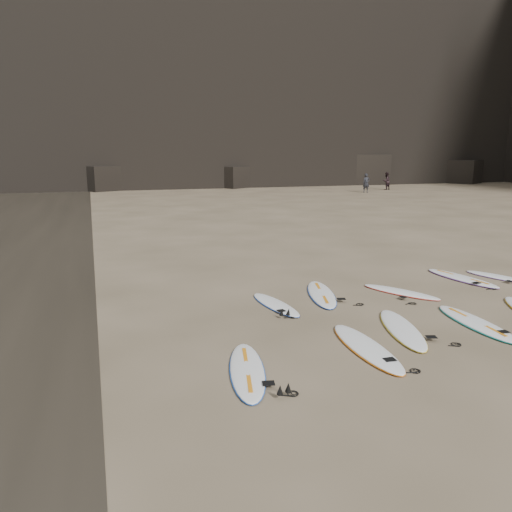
{
  "coord_description": "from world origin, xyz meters",
  "views": [
    {
      "loc": [
        -6.95,
        -8.92,
        3.85
      ],
      "look_at": [
        -3.42,
        1.78,
        1.5
      ],
      "focal_mm": 35.0,
      "sensor_mm": 36.0,
      "label": 1
    }
  ],
  "objects": [
    {
      "name": "surfboard_7",
      "position": [
        1.08,
        2.52,
        0.04
      ],
      "size": [
        1.57,
        2.27,
        0.08
      ],
      "primitive_type": "ellipsoid",
      "rotation": [
        0.0,
        0.0,
        0.5
      ],
      "color": "white",
      "rests_on": "ground"
    },
    {
      "name": "person_a",
      "position": [
        18.57,
        34.14,
        0.92
      ],
      "size": [
        0.74,
        0.56,
        1.84
      ],
      "primitive_type": "imported",
      "rotation": [
        0.0,
        0.0,
        6.09
      ],
      "color": "#222328",
      "rests_on": "ground"
    },
    {
      "name": "surfboard_0",
      "position": [
        -4.5,
        -1.01,
        0.05
      ],
      "size": [
        1.17,
        2.57,
        0.09
      ],
      "primitive_type": "ellipsoid",
      "rotation": [
        0.0,
        0.0,
        -0.23
      ],
      "color": "white",
      "rests_on": "ground"
    },
    {
      "name": "surfboard_8",
      "position": [
        3.77,
        3.26,
        0.05
      ],
      "size": [
        1.0,
        2.73,
        0.1
      ],
      "primitive_type": "ellipsoid",
      "rotation": [
        0.0,
        0.0,
        0.14
      ],
      "color": "white",
      "rests_on": "ground"
    },
    {
      "name": "surfboard_6",
      "position": [
        -1.12,
        3.01,
        0.05
      ],
      "size": [
        1.41,
        2.8,
        0.1
      ],
      "primitive_type": "ellipsoid",
      "rotation": [
        0.0,
        0.0,
        -0.29
      ],
      "color": "white",
      "rests_on": "ground"
    },
    {
      "name": "surfboard_1",
      "position": [
        -1.93,
        -0.73,
        0.05
      ],
      "size": [
        0.8,
        2.74,
        0.1
      ],
      "primitive_type": "ellipsoid",
      "rotation": [
        0.0,
        0.0,
        -0.06
      ],
      "color": "white",
      "rests_on": "ground"
    },
    {
      "name": "headland",
      "position": [
        23.84,
        48.78,
        21.02
      ],
      "size": [
        170.0,
        101.0,
        63.47
      ],
      "color": "black",
      "rests_on": "ground"
    },
    {
      "name": "surfboard_5",
      "position": [
        -2.65,
        2.53,
        0.04
      ],
      "size": [
        0.84,
        2.31,
        0.08
      ],
      "primitive_type": "ellipsoid",
      "rotation": [
        0.0,
        0.0,
        0.13
      ],
      "color": "white",
      "rests_on": "ground"
    },
    {
      "name": "surfboard_3",
      "position": [
        1.19,
        -0.24,
        0.05
      ],
      "size": [
        0.87,
        2.72,
        0.1
      ],
      "primitive_type": "ellipsoid",
      "rotation": [
        0.0,
        0.0,
        -0.09
      ],
      "color": "white",
      "rests_on": "ground"
    },
    {
      "name": "surfboard_9",
      "position": [
        5.0,
        3.0,
        0.04
      ],
      "size": [
        1.25,
        2.25,
        0.08
      ],
      "primitive_type": "ellipsoid",
      "rotation": [
        0.0,
        0.0,
        0.35
      ],
      "color": "white",
      "rests_on": "ground"
    },
    {
      "name": "ground",
      "position": [
        0.0,
        0.0,
        0.0
      ],
      "size": [
        240.0,
        240.0,
        0.0
      ],
      "primitive_type": "plane",
      "color": "#897559",
      "rests_on": "ground"
    },
    {
      "name": "surfboard_2",
      "position": [
        -0.64,
        -0.05,
        0.05
      ],
      "size": [
        1.4,
        2.73,
        0.1
      ],
      "primitive_type": "ellipsoid",
      "rotation": [
        0.0,
        0.0,
        -0.3
      ],
      "color": "white",
      "rests_on": "ground"
    },
    {
      "name": "person_b",
      "position": [
        22.52,
        36.78,
        0.91
      ],
      "size": [
        1.03,
        0.89,
        1.81
      ],
      "primitive_type": "imported",
      "rotation": [
        0.0,
        0.0,
        3.41
      ],
      "color": "black",
      "rests_on": "ground"
    }
  ]
}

